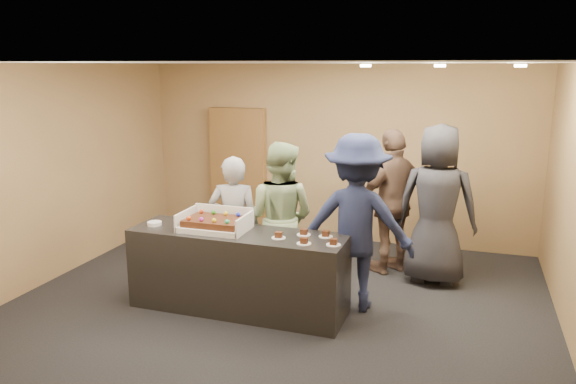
# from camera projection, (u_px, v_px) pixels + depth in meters

# --- Properties ---
(room) EXTENTS (6.04, 6.00, 2.70)m
(room) POSITION_uv_depth(u_px,v_px,m) (283.00, 186.00, 6.30)
(room) COLOR black
(room) RESTS_ON ground
(serving_counter) EXTENTS (2.41, 0.74, 0.90)m
(serving_counter) POSITION_uv_depth(u_px,v_px,m) (238.00, 271.00, 6.21)
(serving_counter) COLOR black
(serving_counter) RESTS_ON floor
(storage_cabinet) EXTENTS (0.92, 0.15, 2.02)m
(storage_cabinet) POSITION_uv_depth(u_px,v_px,m) (238.00, 171.00, 9.08)
(storage_cabinet) COLOR brown
(storage_cabinet) RESTS_ON floor
(cake_box) EXTENTS (0.73, 0.51, 0.22)m
(cake_box) POSITION_uv_depth(u_px,v_px,m) (216.00, 225.00, 6.21)
(cake_box) COLOR white
(cake_box) RESTS_ON serving_counter
(sheet_cake) EXTENTS (0.63, 0.43, 0.12)m
(sheet_cake) POSITION_uv_depth(u_px,v_px,m) (215.00, 221.00, 6.17)
(sheet_cake) COLOR #3C200D
(sheet_cake) RESTS_ON cake_box
(plate_stack) EXTENTS (0.16, 0.16, 0.04)m
(plate_stack) POSITION_uv_depth(u_px,v_px,m) (155.00, 223.00, 6.37)
(plate_stack) COLOR white
(plate_stack) RESTS_ON serving_counter
(slice_a) EXTENTS (0.15, 0.15, 0.07)m
(slice_a) POSITION_uv_depth(u_px,v_px,m) (279.00, 236.00, 5.88)
(slice_a) COLOR white
(slice_a) RESTS_ON serving_counter
(slice_b) EXTENTS (0.15, 0.15, 0.07)m
(slice_b) POSITION_uv_depth(u_px,v_px,m) (304.00, 233.00, 5.99)
(slice_b) COLOR white
(slice_b) RESTS_ON serving_counter
(slice_c) EXTENTS (0.15, 0.15, 0.07)m
(slice_c) POSITION_uv_depth(u_px,v_px,m) (304.00, 242.00, 5.69)
(slice_c) COLOR white
(slice_c) RESTS_ON serving_counter
(slice_d) EXTENTS (0.15, 0.15, 0.07)m
(slice_d) POSITION_uv_depth(u_px,v_px,m) (326.00, 235.00, 5.93)
(slice_d) COLOR white
(slice_d) RESTS_ON serving_counter
(slice_e) EXTENTS (0.15, 0.15, 0.07)m
(slice_e) POSITION_uv_depth(u_px,v_px,m) (333.00, 243.00, 5.66)
(slice_e) COLOR white
(slice_e) RESTS_ON serving_counter
(person_server_grey) EXTENTS (0.68, 0.52, 1.66)m
(person_server_grey) POSITION_uv_depth(u_px,v_px,m) (234.00, 225.00, 6.61)
(person_server_grey) COLOR #95969A
(person_server_grey) RESTS_ON floor
(person_sage_man) EXTENTS (0.95, 0.77, 1.81)m
(person_sage_man) POSITION_uv_depth(u_px,v_px,m) (280.00, 217.00, 6.67)
(person_sage_man) COLOR #94AE7C
(person_sage_man) RESTS_ON floor
(person_navy_man) EXTENTS (1.31, 0.80, 1.97)m
(person_navy_man) POSITION_uv_depth(u_px,v_px,m) (357.00, 223.00, 6.16)
(person_navy_man) COLOR #1C2345
(person_navy_man) RESTS_ON floor
(person_brown_extra) EXTENTS (1.09, 1.13, 1.89)m
(person_brown_extra) POSITION_uv_depth(u_px,v_px,m) (393.00, 202.00, 7.27)
(person_brown_extra) COLOR brown
(person_brown_extra) RESTS_ON floor
(person_dark_suit) EXTENTS (1.00, 0.68, 2.00)m
(person_dark_suit) POSITION_uv_depth(u_px,v_px,m) (437.00, 205.00, 6.89)
(person_dark_suit) COLOR #29282E
(person_dark_suit) RESTS_ON floor
(ceiling_spotlights) EXTENTS (1.72, 0.12, 0.03)m
(ceiling_spotlights) POSITION_uv_depth(u_px,v_px,m) (440.00, 66.00, 5.98)
(ceiling_spotlights) COLOR #FFEAC6
(ceiling_spotlights) RESTS_ON ceiling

